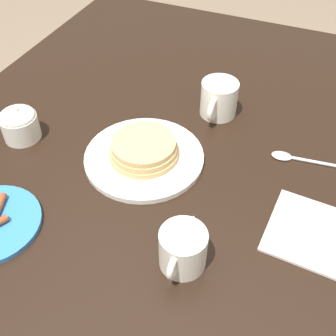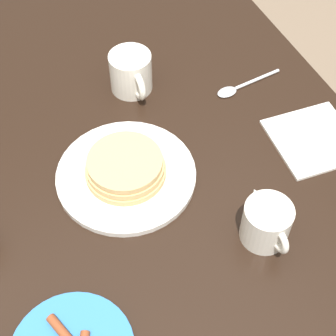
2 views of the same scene
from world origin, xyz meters
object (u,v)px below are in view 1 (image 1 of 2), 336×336
at_px(creamer_pitcher, 183,248).
at_px(napkin, 312,233).
at_px(sugar_bowl, 19,123).
at_px(coffee_mug, 219,99).
at_px(spoon, 295,158).
at_px(pancake_plate, 144,153).

height_order(creamer_pitcher, napkin, creamer_pitcher).
relative_size(sugar_bowl, napkin, 0.50).
bearing_deg(napkin, creamer_pitcher, -53.54).
relative_size(coffee_mug, spoon, 0.75).
bearing_deg(creamer_pitcher, spoon, 158.80).
bearing_deg(creamer_pitcher, sugar_bowl, -110.08).
xyz_separation_m(coffee_mug, spoon, (0.09, 0.20, -0.04)).
distance_m(creamer_pitcher, sugar_bowl, 0.48).
bearing_deg(sugar_bowl, pancake_plate, 97.81).
distance_m(coffee_mug, spoon, 0.22).
bearing_deg(pancake_plate, creamer_pitcher, 39.49).
height_order(pancake_plate, napkin, pancake_plate).
distance_m(pancake_plate, coffee_mug, 0.23).
xyz_separation_m(coffee_mug, napkin, (0.27, 0.27, -0.04)).
distance_m(pancake_plate, spoon, 0.32).
relative_size(pancake_plate, coffee_mug, 2.17).
xyz_separation_m(sugar_bowl, napkin, (0.02, 0.64, -0.04)).
xyz_separation_m(napkin, spoon, (-0.18, -0.07, 0.00)).
xyz_separation_m(coffee_mug, sugar_bowl, (0.25, -0.38, -0.00)).
distance_m(pancake_plate, sugar_bowl, 0.29).
bearing_deg(creamer_pitcher, napkin, 126.46).
relative_size(creamer_pitcher, sugar_bowl, 1.40).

